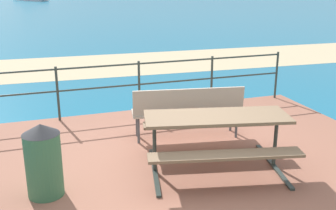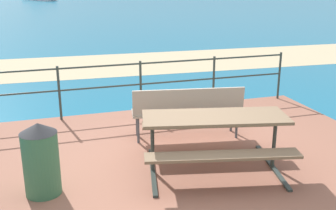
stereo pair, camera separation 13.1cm
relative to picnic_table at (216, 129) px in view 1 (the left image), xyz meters
The scene contains 8 objects.
ground_plane 0.75m from the picnic_table, 148.34° to the left, with size 240.00×240.00×0.00m, color beige.
patio_paving 0.72m from the picnic_table, 148.34° to the left, with size 6.40×5.20×0.06m, color #935B47.
sea_water 40.21m from the picnic_table, 90.47° to the left, with size 90.00×90.00×0.01m, color #196B8E.
beach_strip 7.40m from the picnic_table, 92.58° to the left, with size 54.00×3.24×0.01m, color tan.
picnic_table is the anchor object (origin of this frame).
park_bench 1.13m from the picnic_table, 87.90° to the left, with size 1.76×0.70×0.85m.
railing_fence 2.67m from the picnic_table, 97.14° to the left, with size 5.94×0.04×0.98m.
trash_bin 2.17m from the picnic_table, behind, with size 0.43×0.43×0.89m.
Camera 1 is at (-1.85, -4.71, 2.53)m, focal length 43.84 mm.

